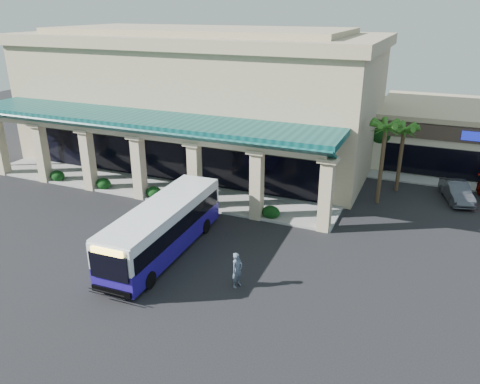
% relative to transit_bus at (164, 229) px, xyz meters
% --- Properties ---
extents(ground, '(110.00, 110.00, 0.00)m').
position_rel_transit_bus_xyz_m(ground, '(1.62, 1.15, -1.46)').
color(ground, black).
extents(main_building, '(30.80, 14.80, 11.35)m').
position_rel_transit_bus_xyz_m(main_building, '(-6.38, 17.15, 4.21)').
color(main_building, tan).
rests_on(main_building, ground).
extents(arcade, '(30.00, 6.20, 5.70)m').
position_rel_transit_bus_xyz_m(arcade, '(-6.38, 7.95, 1.39)').
color(arcade, '#0A3C3C').
rests_on(arcade, ground).
extents(palm_0, '(2.40, 2.40, 6.60)m').
position_rel_transit_bus_xyz_m(palm_0, '(10.12, 12.15, 1.84)').
color(palm_0, '#296019').
rests_on(palm_0, ground).
extents(palm_1, '(2.40, 2.40, 5.80)m').
position_rel_transit_bus_xyz_m(palm_1, '(11.12, 15.15, 1.44)').
color(palm_1, '#296019').
rests_on(palm_1, ground).
extents(broadleaf_tree, '(2.60, 2.60, 4.81)m').
position_rel_transit_bus_xyz_m(broadleaf_tree, '(9.12, 20.15, 0.94)').
color(broadleaf_tree, black).
rests_on(broadleaf_tree, ground).
extents(transit_bus, '(2.77, 10.56, 2.93)m').
position_rel_transit_bus_xyz_m(transit_bus, '(0.00, 0.00, 0.00)').
color(transit_bus, '#241491').
rests_on(transit_bus, ground).
extents(pedestrian, '(0.64, 0.78, 1.85)m').
position_rel_transit_bus_xyz_m(pedestrian, '(5.15, -1.56, -0.54)').
color(pedestrian, '#4B5868').
rests_on(pedestrian, ground).
extents(car_white, '(2.54, 4.42, 1.38)m').
position_rel_transit_bus_xyz_m(car_white, '(15.26, 14.71, -0.77)').
color(car_white, '#393C43').
rests_on(car_white, ground).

